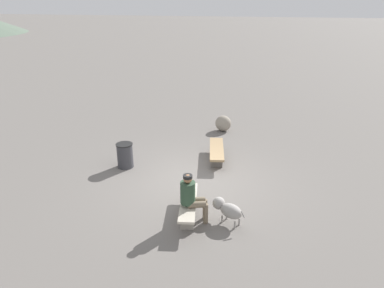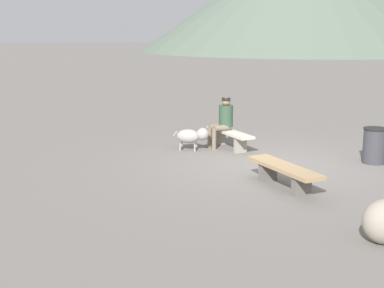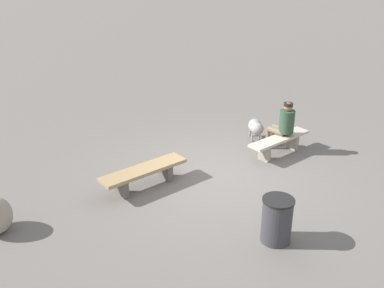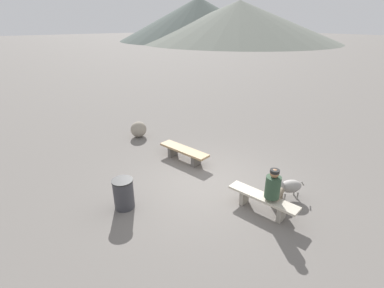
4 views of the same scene
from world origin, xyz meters
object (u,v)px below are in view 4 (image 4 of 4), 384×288
at_px(trash_bin, 124,194).
at_px(dog, 287,186).
at_px(boulder, 139,129).
at_px(bench_right, 263,200).
at_px(bench_left, 184,152).
at_px(seated_person, 274,188).

bearing_deg(trash_bin, dog, 58.32).
height_order(trash_bin, boulder, trash_bin).
bearing_deg(trash_bin, bench_right, 50.11).
xyz_separation_m(dog, trash_bin, (-2.19, -3.54, 0.03)).
relative_size(dog, boulder, 1.28).
xyz_separation_m(bench_left, seated_person, (3.55, 0.04, 0.40)).
bearing_deg(boulder, bench_left, 4.85).
bearing_deg(dog, bench_right, 26.01).
relative_size(bench_right, seated_person, 1.44).
height_order(bench_left, seated_person, seated_person).
height_order(bench_left, dog, dog).
distance_m(bench_left, trash_bin, 2.94).
bearing_deg(bench_right, trash_bin, -140.92).
distance_m(seated_person, boulder, 6.35).
bearing_deg(dog, boulder, -52.93).
bearing_deg(boulder, trash_bin, -31.51).
distance_m(trash_bin, boulder, 4.67).
relative_size(trash_bin, boulder, 1.23).
xyz_separation_m(bench_left, trash_bin, (1.20, -2.68, 0.08)).
xyz_separation_m(bench_right, dog, (0.02, 0.94, 0.04)).
distance_m(bench_right, dog, 0.95).
bearing_deg(bench_right, seated_person, 22.65).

